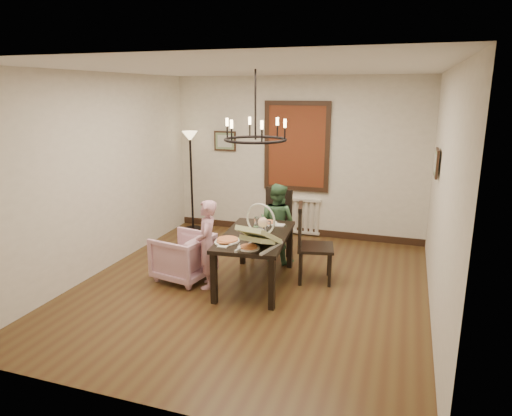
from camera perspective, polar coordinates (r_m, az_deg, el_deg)
The scene contains 17 objects.
room_shell at distance 6.08m, azimuth 0.41°, elevation 3.60°, with size 4.51×5.00×2.81m.
dining_table at distance 6.06m, azimuth -0.07°, elevation -4.09°, with size 0.98×1.56×0.70m.
chair_far at distance 7.03m, azimuth 1.82°, elevation -2.06°, with size 0.48×0.48×1.09m, color black, non-canonical shape.
chair_right at distance 6.25m, azimuth 7.47°, elevation -4.36°, with size 0.48×0.48×1.09m, color black, non-canonical shape.
armchair at distance 6.41m, azimuth -9.08°, elevation -6.02°, with size 0.69×0.71×0.64m, color #E2ADC6.
elderly_woman at distance 6.07m, azimuth -6.13°, elevation -5.43°, with size 0.36×0.23×0.98m, color #CB8FA0.
seated_man at distance 6.94m, azimuth 2.64°, elevation -2.68°, with size 0.49×0.38×1.00m, color #406C45.
baby_bouncer at distance 5.48m, azimuth 0.40°, elevation -3.15°, with size 0.42×0.57×0.38m, color #C3CF8F, non-canonical shape.
salad_bowl at distance 5.98m, azimuth -0.30°, elevation -3.11°, with size 0.32×0.32×0.08m, color white.
pizza_platter at distance 5.77m, azimuth -3.58°, elevation -4.03°, with size 0.31×0.31×0.04m, color tan.
drinking_glass at distance 6.16m, azimuth 0.59°, elevation -2.29°, with size 0.07×0.07×0.14m, color silver.
window_blinds at distance 8.04m, azimuth 5.10°, elevation 7.66°, with size 1.00×0.03×1.40m, color maroon.
radiator at distance 8.30m, azimuth 4.94°, elevation -0.92°, with size 0.92×0.12×0.62m, color silver, non-canonical shape.
picture_back at distance 8.46m, azimuth -3.90°, elevation 8.36°, with size 0.42×0.03×0.36m, color black.
picture_right at distance 6.28m, azimuth 21.65°, elevation 5.25°, with size 0.42×0.03×0.36m, color black.
floor_lamp at distance 8.51m, azimuth -8.06°, elevation 3.17°, with size 0.30×0.30×1.80m, color black, non-canonical shape.
chandelier at distance 5.78m, azimuth -0.07°, elevation 8.55°, with size 0.80×0.80×0.04m, color black.
Camera 1 is at (1.85, -5.31, 2.55)m, focal length 32.00 mm.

